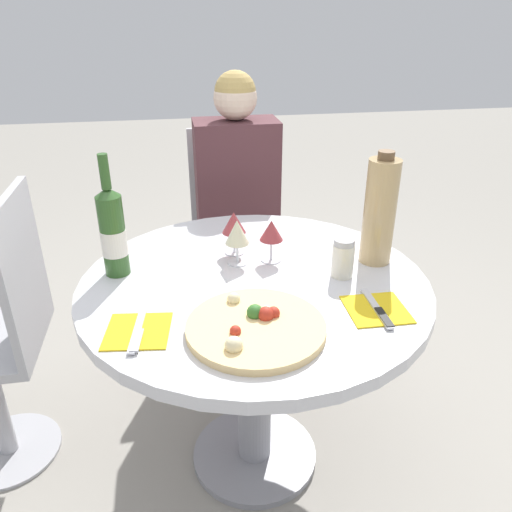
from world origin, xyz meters
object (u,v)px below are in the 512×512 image
pizza_large (255,326)px  wine_bottle (113,232)px  chair_empty_side (0,342)px  chair_behind_diner (236,237)px  dining_table (254,319)px  seated_diner (240,236)px  tall_carafe (380,211)px

pizza_large → wine_bottle: 0.51m
chair_empty_side → wine_bottle: bearing=-99.1°
wine_bottle → chair_empty_side: bearing=170.9°
chair_behind_diner → pizza_large: bearing=84.9°
pizza_large → chair_behind_diner: bearing=84.9°
chair_behind_diner → wine_bottle: size_ratio=2.65×
chair_empty_side → pizza_large: (0.73, -0.42, 0.25)m
dining_table → wine_bottle: 0.48m
chair_empty_side → seated_diner: bearing=-58.0°
wine_bottle → chair_behind_diner: bearing=58.8°
dining_table → chair_empty_side: bearing=167.8°
seated_diner → chair_empty_side: seated_diner is taller
chair_empty_side → dining_table: bearing=-102.2°
pizza_large → wine_bottle: wine_bottle is taller
pizza_large → wine_bottle: size_ratio=0.95×
pizza_large → chair_empty_side: bearing=150.4°
seated_diner → chair_empty_side: (-0.83, -0.52, -0.07)m
pizza_large → seated_diner: bearing=84.1°
chair_empty_side → tall_carafe: (1.15, -0.11, 0.40)m
chair_behind_diner → pizza_large: (-0.10, -1.08, 0.25)m
tall_carafe → chair_behind_diner: bearing=112.5°
dining_table → chair_behind_diner: 0.84m
seated_diner → chair_empty_side: bearing=32.0°
dining_table → chair_empty_side: (-0.77, 0.17, -0.11)m
pizza_large → tall_carafe: size_ratio=0.99×
chair_behind_diner → seated_diner: size_ratio=0.79×
chair_empty_side → pizza_large: size_ratio=2.78×
seated_diner → chair_behind_diner: bearing=-90.0°
tall_carafe → chair_empty_side: bearing=174.3°
chair_empty_side → wine_bottle: wine_bottle is taller
chair_behind_diner → chair_empty_side: same height
chair_behind_diner → seated_diner: (-0.00, -0.14, 0.07)m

